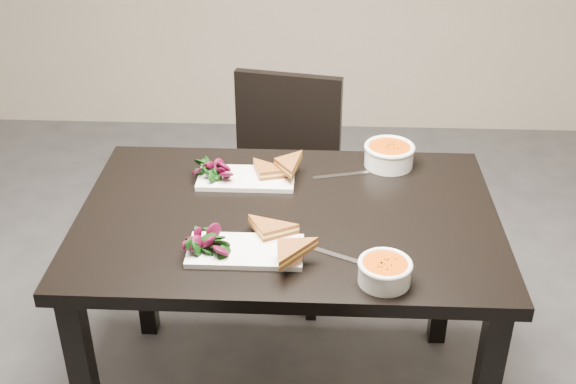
# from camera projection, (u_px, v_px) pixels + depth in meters

# --- Properties ---
(table) EXTENTS (1.20, 0.80, 0.75)m
(table) POSITION_uv_depth(u_px,v_px,m) (288.00, 242.00, 2.11)
(table) COLOR black
(table) RESTS_ON ground
(chair_far) EXTENTS (0.49, 0.49, 0.85)m
(chair_far) POSITION_uv_depth(u_px,v_px,m) (281.00, 172.00, 2.82)
(chair_far) COLOR black
(chair_far) RESTS_ON ground
(plate_near) EXTENTS (0.30, 0.15, 0.02)m
(plate_near) POSITION_uv_depth(u_px,v_px,m) (245.00, 251.00, 1.89)
(plate_near) COLOR white
(plate_near) RESTS_ON table
(sandwich_near) EXTENTS (0.19, 0.17, 0.05)m
(sandwich_near) POSITION_uv_depth(u_px,v_px,m) (270.00, 238.00, 1.88)
(sandwich_near) COLOR #AC5C24
(sandwich_near) RESTS_ON plate_near
(salad_near) EXTENTS (0.09, 0.08, 0.04)m
(salad_near) POSITION_uv_depth(u_px,v_px,m) (207.00, 241.00, 1.88)
(salad_near) COLOR black
(salad_near) RESTS_ON plate_near
(soup_bowl_near) EXTENTS (0.14, 0.14, 0.06)m
(soup_bowl_near) POSITION_uv_depth(u_px,v_px,m) (385.00, 271.00, 1.77)
(soup_bowl_near) COLOR white
(soup_bowl_near) RESTS_ON table
(cutlery_near) EXTENTS (0.17, 0.09, 0.00)m
(cutlery_near) POSITION_uv_depth(u_px,v_px,m) (329.00, 253.00, 1.89)
(cutlery_near) COLOR silver
(cutlery_near) RESTS_ON table
(plate_far) EXTENTS (0.30, 0.15, 0.01)m
(plate_far) POSITION_uv_depth(u_px,v_px,m) (246.00, 178.00, 2.22)
(plate_far) COLOR white
(plate_far) RESTS_ON table
(sandwich_far) EXTENTS (0.17, 0.15, 0.05)m
(sandwich_far) POSITION_uv_depth(u_px,v_px,m) (267.00, 172.00, 2.19)
(sandwich_far) COLOR #AC5C24
(sandwich_far) RESTS_ON plate_far
(salad_far) EXTENTS (0.09, 0.08, 0.04)m
(salad_far) POSITION_uv_depth(u_px,v_px,m) (214.00, 170.00, 2.21)
(salad_far) COLOR black
(salad_far) RESTS_ON plate_far
(soup_bowl_far) EXTENTS (0.16, 0.16, 0.07)m
(soup_bowl_far) POSITION_uv_depth(u_px,v_px,m) (389.00, 154.00, 2.29)
(soup_bowl_far) COLOR white
(soup_bowl_far) RESTS_ON table
(cutlery_far) EXTENTS (0.18, 0.06, 0.00)m
(cutlery_far) POSITION_uv_depth(u_px,v_px,m) (341.00, 175.00, 2.25)
(cutlery_far) COLOR silver
(cutlery_far) RESTS_ON table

